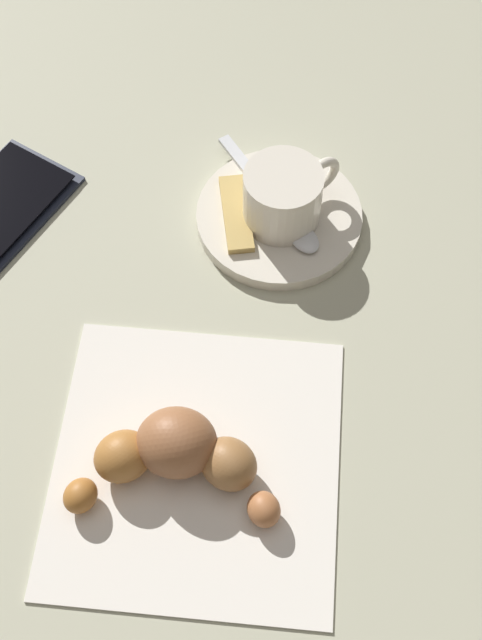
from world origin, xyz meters
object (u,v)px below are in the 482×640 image
espresso_cup (284,196)px  sugar_packet (236,214)px  teaspoon (282,212)px  croissant (176,455)px  napkin (196,463)px  saucer (279,217)px

espresso_cup → sugar_packet: (-0.01, 0.03, -0.02)m
teaspoon → sugar_packet: (-0.01, 0.03, 0.00)m
teaspoon → croissant: 0.21m
napkin → croissant: (-0.01, 0.01, 0.02)m
teaspoon → napkin: bearing=-177.9°
teaspoon → napkin: 0.20m
espresso_cup → sugar_packet: bearing=110.8°
saucer → teaspoon: bearing=-103.5°
espresso_cup → teaspoon: 0.02m
sugar_packet → croissant: 0.20m
teaspoon → croissant: croissant is taller
teaspoon → saucer: bearing=76.5°
napkin → croissant: bearing=119.4°
saucer → espresso_cup: (-0.00, -0.00, 0.03)m
teaspoon → napkin: (-0.20, -0.01, -0.01)m
saucer → napkin: 0.20m
saucer → napkin: saucer is taller
sugar_packet → napkin: (-0.19, -0.04, -0.01)m
saucer → napkin: (-0.20, -0.01, -0.00)m
espresso_cup → croissant: size_ratio=0.52×
saucer → teaspoon: (-0.00, -0.00, 0.01)m
saucer → sugar_packet: size_ratio=1.83×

